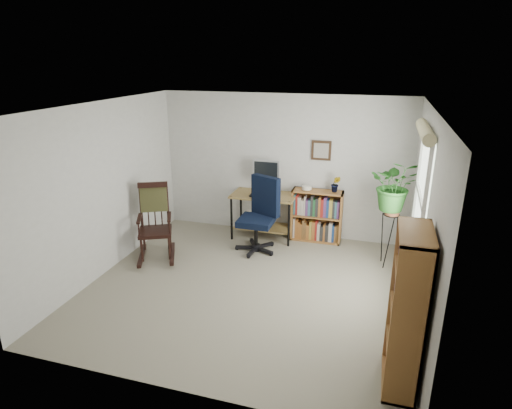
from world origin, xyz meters
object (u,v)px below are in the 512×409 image
(desk, at_px, (264,216))
(office_chair, at_px, (256,215))
(low_bookshelf, at_px, (317,216))
(tall_bookshelf, at_px, (407,311))
(rocking_chair, at_px, (155,222))

(desk, height_order, office_chair, office_chair)
(low_bookshelf, xyz_separation_m, tall_bookshelf, (1.28, -3.10, 0.34))
(desk, xyz_separation_m, office_chair, (0.03, -0.57, 0.22))
(office_chair, relative_size, tall_bookshelf, 0.77)
(office_chair, height_order, rocking_chair, office_chair)
(desk, relative_size, office_chair, 0.89)
(desk, distance_m, low_bookshelf, 0.89)
(office_chair, bearing_deg, rocking_chair, -131.56)
(desk, bearing_deg, tall_bookshelf, -53.98)
(rocking_chair, bearing_deg, desk, 15.73)
(office_chair, distance_m, rocking_chair, 1.56)
(low_bookshelf, bearing_deg, rocking_chair, -149.18)
(rocking_chair, relative_size, low_bookshelf, 1.34)
(low_bookshelf, bearing_deg, desk, -172.27)
(desk, bearing_deg, low_bookshelf, 7.73)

